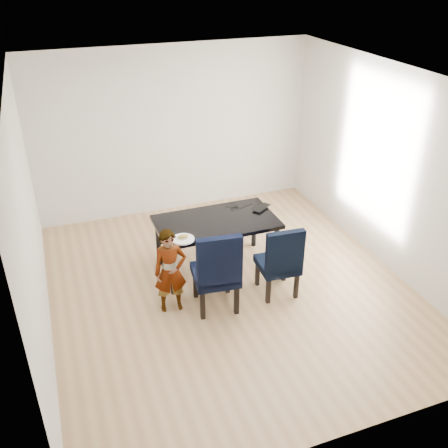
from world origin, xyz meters
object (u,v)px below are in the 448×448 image
object	(u,v)px
dining_table	(216,244)
laptop	(259,207)
plate	(183,239)
child	(170,271)
chair_right	(278,259)
chair_left	(215,268)

from	to	relation	value
dining_table	laptop	bearing A→B (deg)	11.29
dining_table	plate	xyz separation A→B (m)	(-0.55, -0.33, 0.38)
dining_table	child	distance (m)	1.05
dining_table	laptop	world-z (taller)	laptop
child	chair_right	bearing A→B (deg)	-0.52
dining_table	chair_left	world-z (taller)	chair_left
plate	chair_left	bearing A→B (deg)	-59.38
plate	laptop	world-z (taller)	laptop
chair_right	chair_left	bearing A→B (deg)	-176.21
child	plate	bearing A→B (deg)	55.67
chair_left	plate	world-z (taller)	chair_left
child	laptop	world-z (taller)	child
plate	chair_right	bearing A→B (deg)	-22.15
chair_left	laptop	xyz separation A→B (m)	(0.97, 0.92, 0.21)
laptop	plate	bearing A→B (deg)	-11.66
chair_left	dining_table	bearing A→B (deg)	76.10
chair_left	plate	distance (m)	0.56
dining_table	child	world-z (taller)	child
chair_left	laptop	bearing A→B (deg)	49.79
dining_table	plate	bearing A→B (deg)	-148.83
plate	laptop	size ratio (longest dim) A/B	0.91
dining_table	laptop	distance (m)	0.79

